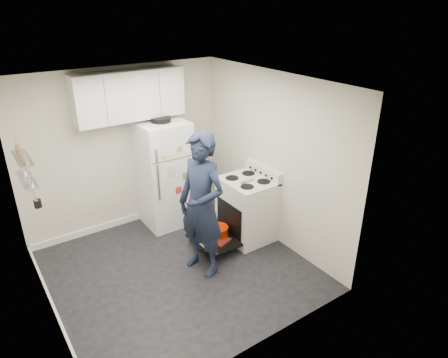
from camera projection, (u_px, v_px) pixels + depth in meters
room at (171, 189)px, 4.92m from camera, size 3.21×3.21×2.51m
electric_range at (246, 209)px, 5.98m from camera, size 0.66×0.76×1.10m
open_oven_door at (216, 236)px, 5.83m from camera, size 0.55×0.70×0.23m
refrigerator at (164, 174)px, 6.25m from camera, size 0.72×0.74×1.76m
upper_cabinets at (129, 95)px, 5.67m from camera, size 1.60×0.33×0.70m
wall_shelf_rack at (25, 169)px, 4.30m from camera, size 0.14×0.60×0.61m
person at (202, 205)px, 5.05m from camera, size 0.64×0.81×1.93m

